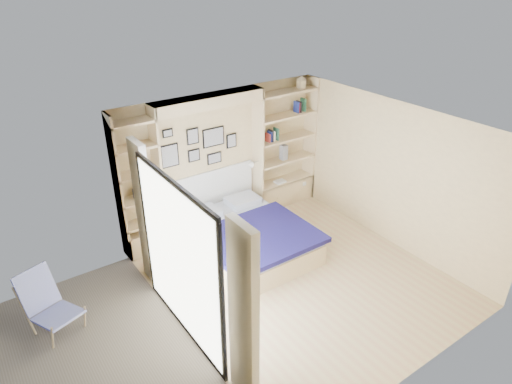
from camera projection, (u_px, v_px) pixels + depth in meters
ground at (298, 277)px, 7.21m from camera, size 4.50×4.50×0.00m
room_shell at (224, 187)px, 7.62m from camera, size 4.50×4.50×4.50m
bed at (246, 237)px, 7.72m from camera, size 1.79×2.29×1.07m
photo_gallery at (199, 146)px, 7.85m from camera, size 1.48×0.02×0.82m
reading_lamps at (214, 175)px, 8.00m from camera, size 1.92×0.12×0.15m
shelf_decor at (273, 128)px, 8.47m from camera, size 3.52×0.23×2.03m
deck_chair at (48, 303)px, 6.06m from camera, size 0.75×0.96×0.85m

